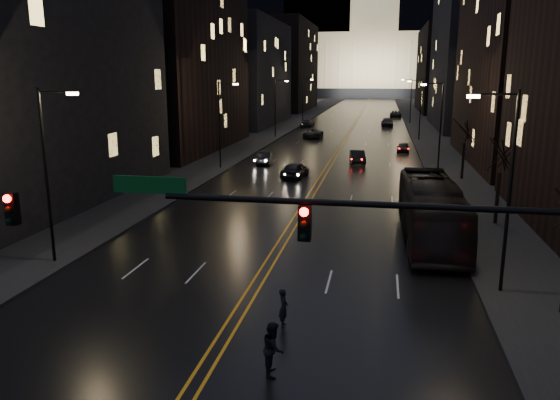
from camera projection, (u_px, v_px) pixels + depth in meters
The scene contains 34 objects.
ground at pixel (191, 392), 16.87m from camera, with size 900.00×900.00×0.00m, color black.
road at pixel (361, 113), 141.44m from camera, with size 20.00×320.00×0.02m, color black.
sidewalk_left at pixel (308, 112), 143.93m from camera, with size 8.00×320.00×0.16m, color black.
sidewalk_right at pixel (416, 114), 138.93m from camera, with size 8.00×320.00×0.16m, color black.
center_line at pixel (361, 113), 141.44m from camera, with size 0.62×320.00×0.01m, color orange.
building_left_near at pixel (11, 55), 39.25m from camera, with size 12.00×28.00×22.00m, color black.
building_left_mid at pixel (174, 40), 69.24m from camera, with size 12.00×30.00×28.00m, color black.
building_left_far at pixel (247, 73), 106.55m from camera, with size 12.00×34.00×20.00m, color black.
building_left_dist at pixel (288, 66), 152.10m from camera, with size 12.00×40.00×24.00m, color black.
building_right_mid at pixel (472, 56), 98.38m from camera, with size 12.00×34.00×26.00m, color black.
building_right_dist at pixel (444, 70), 144.82m from camera, with size 12.00×40.00×22.00m, color black.
capitol at pixel (373, 59), 252.61m from camera, with size 90.00×50.00×58.50m.
traffic_signal at pixel (393, 245), 14.67m from camera, with size 17.29×0.45×7.00m.
streetlamp_right_near at pixel (506, 182), 23.38m from camera, with size 2.13×0.25×9.00m.
streetlamp_left_near at pixel (49, 167), 27.25m from camera, with size 2.13×0.25×9.00m.
streetlamp_right_mid at pixel (439, 123), 52.13m from camera, with size 2.13×0.25×9.00m.
streetlamp_left_mid at pixel (221, 120), 56.00m from camera, with size 2.13×0.25×9.00m.
streetlamp_right_far at pixel (419, 106), 80.88m from camera, with size 2.13×0.25×9.00m.
streetlamp_left_far at pixel (276, 105), 84.74m from camera, with size 2.13×0.25×9.00m.
streetlamp_right_dist at pixel (410, 98), 109.63m from camera, with size 2.13×0.25×9.00m.
streetlamp_left_dist at pixel (304, 97), 113.49m from camera, with size 2.13×0.25×9.00m.
tree_right_mid at pixel (501, 157), 34.62m from camera, with size 2.40×2.40×6.65m.
tree_right_far at pixel (465, 132), 49.95m from camera, with size 2.40×2.40×6.65m.
bus at pixel (431, 211), 32.03m from camera, with size 3.00×12.83×3.57m, color black.
oncoming_car_a at pixel (295, 170), 51.91m from camera, with size 1.86×4.62×1.57m, color black.
oncoming_car_b at pixel (264, 158), 60.06m from camera, with size 1.48×4.26×1.40m, color black.
oncoming_car_c at pixel (313, 133), 85.04m from camera, with size 2.54×5.51×1.53m, color black.
oncoming_car_d at pixel (307, 123), 103.49m from camera, with size 2.09×5.13×1.49m, color black.
receding_car_a at pixel (358, 157), 60.71m from camera, with size 1.51×4.33×1.43m, color black.
receding_car_b at pixel (403, 147), 69.12m from camera, with size 1.51×3.75×1.28m, color black.
receding_car_c at pixel (387, 123), 103.82m from camera, with size 2.18×5.37×1.56m, color black.
receding_car_d at pixel (396, 114), 126.42m from camera, with size 2.63×5.70×1.58m, color black.
pedestrian_a at pixel (284, 308), 21.13m from camera, with size 0.56×0.37×1.53m, color black.
pedestrian_b at pixel (273, 348), 17.72m from camera, with size 0.88×0.48×1.80m, color black.
Camera 1 is at (5.48, -14.35, 9.56)m, focal length 35.00 mm.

